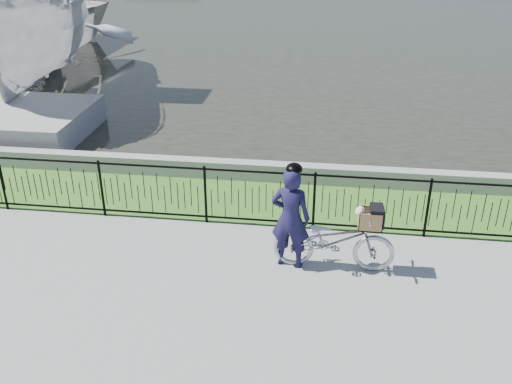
# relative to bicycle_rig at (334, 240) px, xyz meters

# --- Properties ---
(ground) EXTENTS (120.00, 120.00, 0.00)m
(ground) POSITION_rel_bicycle_rig_xyz_m (-1.38, -0.40, -0.53)
(ground) COLOR gray
(ground) RESTS_ON ground
(grass_strip) EXTENTS (60.00, 2.00, 0.01)m
(grass_strip) POSITION_rel_bicycle_rig_xyz_m (-1.38, 2.20, -0.52)
(grass_strip) COLOR #396920
(grass_strip) RESTS_ON ground
(quay_wall) EXTENTS (60.00, 0.30, 0.40)m
(quay_wall) POSITION_rel_bicycle_rig_xyz_m (-1.38, 3.20, -0.33)
(quay_wall) COLOR gray
(quay_wall) RESTS_ON ground
(fence) EXTENTS (14.00, 0.06, 1.15)m
(fence) POSITION_rel_bicycle_rig_xyz_m (-1.38, 1.20, 0.05)
(fence) COLOR black
(fence) RESTS_ON ground
(bicycle_rig) EXTENTS (1.96, 0.68, 1.19)m
(bicycle_rig) POSITION_rel_bicycle_rig_xyz_m (0.00, 0.00, 0.00)
(bicycle_rig) COLOR #A6AAB2
(bicycle_rig) RESTS_ON ground
(cyclist) EXTENTS (0.69, 0.50, 1.82)m
(cyclist) POSITION_rel_bicycle_rig_xyz_m (-0.72, -0.00, 0.37)
(cyclist) COLOR #151234
(cyclist) RESTS_ON ground
(boat_near) EXTENTS (5.93, 10.03, 5.44)m
(boat_near) POSITION_rel_bicycle_rig_xyz_m (-9.51, 8.86, 1.42)
(boat_near) COLOR #B4B4B4
(boat_near) RESTS_ON water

